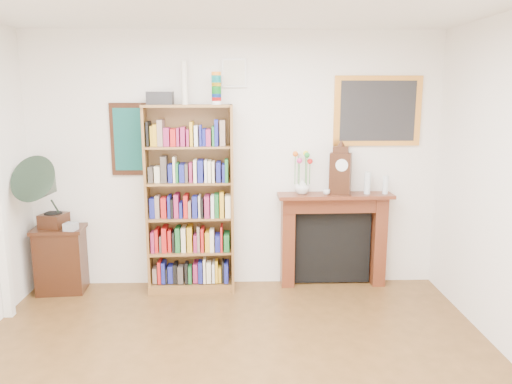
% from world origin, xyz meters
% --- Properties ---
extents(room, '(4.51, 5.01, 2.81)m').
position_xyz_m(room, '(0.00, 0.00, 1.40)').
color(room, '#513618').
rests_on(room, ground).
extents(teal_poster, '(0.58, 0.04, 0.78)m').
position_xyz_m(teal_poster, '(-1.05, 2.48, 1.65)').
color(teal_poster, black).
rests_on(teal_poster, back_wall).
extents(small_picture, '(0.26, 0.04, 0.30)m').
position_xyz_m(small_picture, '(0.00, 2.48, 2.35)').
color(small_picture, white).
rests_on(small_picture, back_wall).
extents(gilt_painting, '(0.95, 0.04, 0.75)m').
position_xyz_m(gilt_painting, '(1.55, 2.48, 1.95)').
color(gilt_painting, gold).
rests_on(gilt_painting, back_wall).
extents(bookshelf, '(0.95, 0.39, 2.33)m').
position_xyz_m(bookshelf, '(-0.49, 2.31, 1.13)').
color(bookshelf, brown).
rests_on(bookshelf, floor).
extents(side_cabinet, '(0.56, 0.42, 0.72)m').
position_xyz_m(side_cabinet, '(-1.90, 2.29, 0.36)').
color(side_cabinet, black).
rests_on(side_cabinet, floor).
extents(fireplace, '(1.26, 0.33, 1.06)m').
position_xyz_m(fireplace, '(1.09, 2.41, 0.62)').
color(fireplace, '#4F2512').
rests_on(fireplace, floor).
extents(gramophone, '(0.62, 0.71, 0.81)m').
position_xyz_m(gramophone, '(-1.95, 2.16, 1.18)').
color(gramophone, black).
rests_on(gramophone, side_cabinet).
extents(cd_stack, '(0.14, 0.14, 0.08)m').
position_xyz_m(cd_stack, '(-1.73, 2.18, 0.76)').
color(cd_stack, '#B9B9C7').
rests_on(cd_stack, side_cabinet).
extents(mantel_clock, '(0.25, 0.19, 0.52)m').
position_xyz_m(mantel_clock, '(1.14, 2.34, 1.31)').
color(mantel_clock, black).
rests_on(mantel_clock, fireplace).
extents(flower_vase, '(0.18, 0.18, 0.17)m').
position_xyz_m(flower_vase, '(0.73, 2.36, 1.15)').
color(flower_vase, silver).
rests_on(flower_vase, fireplace).
extents(teacup, '(0.09, 0.09, 0.06)m').
position_xyz_m(teacup, '(0.99, 2.32, 1.09)').
color(teacup, silver).
rests_on(teacup, fireplace).
extents(bottle_left, '(0.07, 0.07, 0.24)m').
position_xyz_m(bottle_left, '(1.44, 2.35, 1.18)').
color(bottle_left, silver).
rests_on(bottle_left, fireplace).
extents(bottle_right, '(0.06, 0.06, 0.20)m').
position_xyz_m(bottle_right, '(1.64, 2.34, 1.16)').
color(bottle_right, silver).
rests_on(bottle_right, fireplace).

